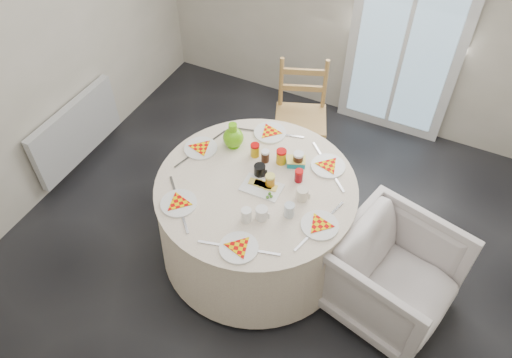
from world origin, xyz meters
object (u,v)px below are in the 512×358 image
at_px(table, 256,218).
at_px(wooden_chair, 301,120).
at_px(green_pitcher, 233,132).
at_px(radiator, 77,132).
at_px(armchair, 394,274).

distance_m(table, wooden_chair, 1.09).
bearing_deg(green_pitcher, table, -53.09).
relative_size(radiator, table, 0.69).
relative_size(armchair, green_pitcher, 3.97).
relative_size(table, armchair, 1.83).
bearing_deg(radiator, armchair, -3.94).
distance_m(table, green_pitcher, 0.66).
height_order(radiator, table, table).
bearing_deg(wooden_chair, radiator, -173.64).
xyz_separation_m(radiator, table, (1.83, -0.17, -0.01)).
bearing_deg(radiator, wooden_chair, 27.78).
distance_m(radiator, armchair, 2.89).
relative_size(table, wooden_chair, 1.48).
bearing_deg(armchair, wooden_chair, 60.51).
height_order(wooden_chair, green_pitcher, green_pitcher).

